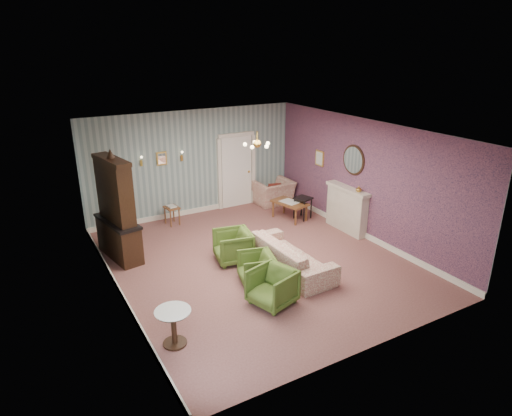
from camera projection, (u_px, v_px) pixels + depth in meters
floor at (257, 261)px, 9.98m from camera, size 7.00×7.00×0.00m
ceiling at (257, 131)px, 8.97m from camera, size 7.00×7.00×0.00m
wall_back at (194, 163)px, 12.33m from camera, size 6.00×0.00×6.00m
wall_front at (375, 268)px, 6.63m from camera, size 6.00×0.00×6.00m
wall_left at (113, 227)px, 8.08m from camera, size 0.00×7.00×7.00m
wall_right at (365, 179)px, 10.88m from camera, size 0.00×7.00×7.00m
wall_right_floral at (364, 180)px, 10.87m from camera, size 0.00×7.00×7.00m
door at (237, 170)px, 13.03m from camera, size 1.12×0.12×2.16m
olive_chair_a at (272, 285)px, 8.25m from camera, size 0.88×0.91×0.76m
olive_chair_b at (256, 266)px, 9.03m from camera, size 0.77×0.80×0.68m
olive_chair_c at (233, 245)px, 9.88m from camera, size 0.85×0.89×0.78m
sofa_chintz at (290, 250)px, 9.50m from camera, size 0.71×2.29×0.89m
wingback_chair at (273, 188)px, 13.39m from camera, size 1.09×0.72×0.95m
dresser at (115, 206)px, 9.79m from camera, size 0.76×1.53×2.43m
fireplace at (347, 209)px, 11.44m from camera, size 0.30×1.40×1.16m
mantel_vase at (359, 189)px, 10.88m from camera, size 0.15×0.15×0.15m
oval_mirror at (353, 160)px, 11.04m from camera, size 0.04×0.76×0.84m
framed_print at (320, 158)px, 12.23m from camera, size 0.04×0.34×0.42m
coffee_table at (290, 210)px, 12.29m from camera, size 0.76×1.08×0.50m
side_table_black at (303, 208)px, 12.29m from camera, size 0.52×0.52×0.61m
pedestal_table at (174, 327)px, 7.15m from camera, size 0.72×0.72×0.63m
nesting_table at (172, 215)px, 11.92m from camera, size 0.38×0.45×0.54m
gilt_mirror_back at (162, 159)px, 11.79m from camera, size 0.28×0.06×0.36m
sconce_left at (141, 161)px, 11.52m from camera, size 0.16×0.12×0.30m
sconce_right at (182, 156)px, 12.03m from camera, size 0.16×0.12×0.30m
chandelier at (257, 145)px, 9.07m from camera, size 0.56×0.56×0.36m
burgundy_cushion at (275, 190)px, 13.24m from camera, size 0.41×0.28×0.39m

